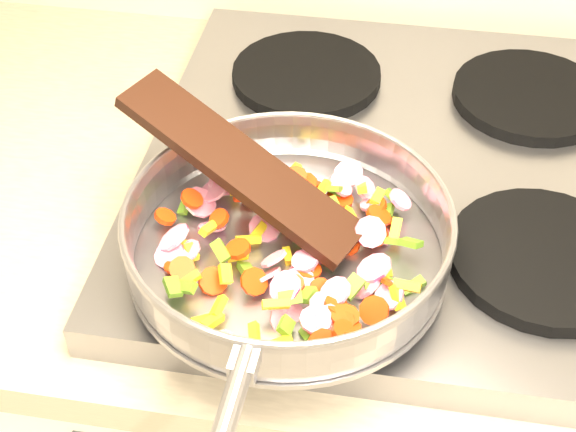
# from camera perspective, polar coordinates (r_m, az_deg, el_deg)

# --- Properties ---
(cooktop) EXTENTS (0.60, 0.60, 0.04)m
(cooktop) POSITION_cam_1_polar(r_m,az_deg,el_deg) (0.94, 8.50, 3.02)
(cooktop) COLOR #939399
(cooktop) RESTS_ON counter_top
(grate_fl) EXTENTS (0.19, 0.19, 0.02)m
(grate_fl) POSITION_cam_1_polar(r_m,az_deg,el_deg) (0.82, -1.58, -0.65)
(grate_fl) COLOR black
(grate_fl) RESTS_ON cooktop
(grate_fr) EXTENTS (0.19, 0.19, 0.02)m
(grate_fr) POSITION_cam_1_polar(r_m,az_deg,el_deg) (0.83, 17.77, -2.84)
(grate_fr) COLOR black
(grate_fr) RESTS_ON cooktop
(grate_bl) EXTENTS (0.19, 0.19, 0.02)m
(grate_bl) POSITION_cam_1_polar(r_m,az_deg,el_deg) (1.04, 1.32, 10.01)
(grate_bl) COLOR black
(grate_bl) RESTS_ON cooktop
(grate_br) EXTENTS (0.19, 0.19, 0.02)m
(grate_br) POSITION_cam_1_polar(r_m,az_deg,el_deg) (1.05, 16.83, 8.19)
(grate_br) COLOR black
(grate_br) RESTS_ON cooktop
(saute_pan) EXTENTS (0.36, 0.52, 0.06)m
(saute_pan) POSITION_cam_1_polar(r_m,az_deg,el_deg) (0.76, -0.03, -1.27)
(saute_pan) COLOR #9E9EA5
(saute_pan) RESTS_ON grate_fl
(vegetable_heap) EXTENTS (0.28, 0.26, 0.05)m
(vegetable_heap) POSITION_cam_1_polar(r_m,az_deg,el_deg) (0.76, 0.78, -2.12)
(vegetable_heap) COLOR #E1165B
(vegetable_heap) RESTS_ON saute_pan
(wooden_spatula) EXTENTS (0.26, 0.16, 0.10)m
(wooden_spatula) POSITION_cam_1_polar(r_m,az_deg,el_deg) (0.78, -3.36, 3.58)
(wooden_spatula) COLOR black
(wooden_spatula) RESTS_ON saute_pan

